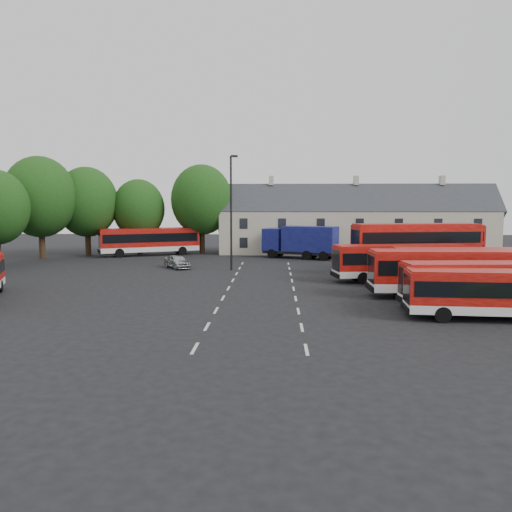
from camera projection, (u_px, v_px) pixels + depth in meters
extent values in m
plane|color=black|center=(226.00, 293.00, 36.28)|extent=(140.00, 140.00, 0.00)
cube|color=beige|center=(195.00, 348.00, 22.36)|extent=(0.15, 1.80, 0.01)
cube|color=beige|center=(207.00, 326.00, 26.34)|extent=(0.15, 1.80, 0.01)
cube|color=beige|center=(216.00, 310.00, 30.31)|extent=(0.15, 1.80, 0.01)
cube|color=beige|center=(223.00, 298.00, 34.29)|extent=(0.15, 1.80, 0.01)
cube|color=beige|center=(228.00, 288.00, 38.26)|extent=(0.15, 1.80, 0.01)
cube|color=beige|center=(233.00, 280.00, 42.24)|extent=(0.15, 1.80, 0.01)
cube|color=beige|center=(237.00, 274.00, 46.21)|extent=(0.15, 1.80, 0.01)
cube|color=beige|center=(240.00, 268.00, 50.19)|extent=(0.15, 1.80, 0.01)
cube|color=beige|center=(242.00, 263.00, 54.16)|extent=(0.15, 1.80, 0.01)
cube|color=beige|center=(306.00, 350.00, 22.17)|extent=(0.15, 1.80, 0.01)
cube|color=beige|center=(302.00, 327.00, 26.14)|extent=(0.15, 1.80, 0.01)
cube|color=beige|center=(298.00, 311.00, 30.12)|extent=(0.15, 1.80, 0.01)
cube|color=beige|center=(296.00, 299.00, 34.09)|extent=(0.15, 1.80, 0.01)
cube|color=beige|center=(294.00, 289.00, 38.07)|extent=(0.15, 1.80, 0.01)
cube|color=beige|center=(292.00, 281.00, 42.04)|extent=(0.15, 1.80, 0.01)
cube|color=beige|center=(291.00, 274.00, 46.02)|extent=(0.15, 1.80, 0.01)
cube|color=beige|center=(289.00, 268.00, 49.99)|extent=(0.15, 1.80, 0.01)
cube|color=beige|center=(288.00, 264.00, 53.97)|extent=(0.15, 1.80, 0.01)
cylinder|color=black|center=(42.00, 240.00, 58.85)|extent=(0.70, 0.70, 4.38)
ellipsoid|color=#153E11|center=(40.00, 197.00, 58.32)|extent=(8.25, 8.25, 9.49)
cylinder|color=black|center=(88.00, 239.00, 62.69)|extent=(0.70, 0.70, 4.02)
ellipsoid|color=#153E11|center=(87.00, 202.00, 62.20)|extent=(7.59, 7.59, 8.73)
cylinder|color=black|center=(140.00, 240.00, 64.47)|extent=(0.70, 0.70, 3.50)
ellipsoid|color=#153E11|center=(139.00, 209.00, 64.04)|extent=(6.60, 6.60, 7.59)
cylinder|color=black|center=(202.00, 237.00, 65.11)|extent=(0.70, 0.70, 4.20)
ellipsoid|color=#153E11|center=(202.00, 200.00, 64.60)|extent=(7.92, 7.92, 9.11)
cube|color=beige|center=(355.00, 232.00, 65.25)|extent=(35.00, 7.00, 5.50)
cube|color=#2D3035|center=(355.00, 211.00, 64.96)|extent=(35.70, 7.13, 7.13)
cube|color=beige|center=(271.00, 181.00, 64.98)|extent=(0.60, 0.90, 1.20)
cube|color=beige|center=(356.00, 180.00, 64.55)|extent=(0.60, 0.90, 1.20)
cube|color=beige|center=(442.00, 180.00, 64.12)|extent=(0.60, 0.90, 1.20)
cube|color=silver|center=(497.00, 308.00, 27.71)|extent=(10.03, 2.99, 0.49)
cube|color=#9F1109|center=(498.00, 288.00, 27.59)|extent=(10.03, 2.99, 1.75)
cube|color=black|center=(498.00, 287.00, 27.58)|extent=(9.64, 3.01, 0.85)
cube|color=#9F1109|center=(499.00, 271.00, 27.49)|extent=(9.83, 2.88, 0.11)
cylinder|color=black|center=(443.00, 315.00, 27.09)|extent=(0.92, 0.32, 0.90)
cube|color=silver|center=(488.00, 298.00, 30.30)|extent=(10.54, 3.03, 0.52)
cube|color=#9F1109|center=(489.00, 279.00, 30.18)|extent=(10.54, 3.03, 1.84)
cube|color=black|center=(489.00, 278.00, 30.17)|extent=(10.12, 3.06, 0.90)
cube|color=#9F1109|center=(490.00, 263.00, 30.08)|extent=(10.32, 2.92, 0.11)
cylinder|color=black|center=(441.00, 306.00, 29.18)|extent=(0.96, 0.32, 0.95)
cube|color=silver|center=(455.00, 286.00, 34.39)|extent=(11.65, 2.70, 0.58)
cube|color=#9F1109|center=(456.00, 267.00, 34.25)|extent=(11.65, 2.70, 2.06)
cube|color=black|center=(456.00, 266.00, 34.24)|extent=(11.18, 2.77, 1.00)
cube|color=#9F1109|center=(457.00, 251.00, 34.14)|extent=(11.41, 2.60, 0.13)
cylinder|color=black|center=(405.00, 293.00, 33.36)|extent=(1.06, 0.30, 1.06)
cylinder|color=black|center=(502.00, 287.00, 35.48)|extent=(1.06, 0.30, 1.06)
cube|color=silver|center=(465.00, 278.00, 38.17)|extent=(11.03, 2.81, 0.55)
cube|color=#9F1109|center=(466.00, 262.00, 38.04)|extent=(11.03, 2.81, 1.94)
cube|color=black|center=(466.00, 262.00, 38.04)|extent=(10.60, 2.85, 0.95)
cube|color=#9F1109|center=(467.00, 249.00, 37.94)|extent=(10.81, 2.70, 0.12)
cylinder|color=black|center=(422.00, 284.00, 37.32)|extent=(1.00, 0.31, 1.00)
cylinder|color=black|center=(506.00, 280.00, 39.08)|extent=(1.00, 0.31, 1.00)
cube|color=silver|center=(399.00, 272.00, 41.66)|extent=(11.09, 4.18, 0.54)
cube|color=#9F1109|center=(399.00, 258.00, 41.53)|extent=(11.09, 4.18, 1.92)
cube|color=black|center=(399.00, 257.00, 41.53)|extent=(10.68, 4.17, 0.94)
cube|color=#9F1109|center=(399.00, 245.00, 41.43)|extent=(10.86, 4.05, 0.12)
cylinder|color=black|center=(363.00, 278.00, 40.17)|extent=(1.02, 0.43, 0.99)
cylinder|color=black|center=(432.00, 273.00, 43.21)|extent=(1.02, 0.43, 0.99)
cube|color=silver|center=(415.00, 266.00, 45.28)|extent=(11.69, 4.53, 0.57)
cube|color=#9F1109|center=(416.00, 244.00, 45.06)|extent=(11.69, 4.53, 3.47)
cube|color=black|center=(415.00, 252.00, 45.14)|extent=(11.25, 4.52, 0.99)
cube|color=#9F1109|center=(416.00, 224.00, 44.88)|extent=(11.44, 4.39, 0.12)
cylinder|color=black|center=(381.00, 272.00, 43.66)|extent=(1.07, 0.47, 1.04)
cylinder|color=black|center=(446.00, 267.00, 46.95)|extent=(1.07, 0.47, 1.04)
cube|color=black|center=(416.00, 237.00, 44.99)|extent=(11.25, 4.52, 0.99)
cube|color=silver|center=(426.00, 262.00, 48.87)|extent=(11.05, 4.26, 0.54)
cube|color=#9F1109|center=(427.00, 243.00, 48.67)|extent=(11.05, 4.26, 3.29)
cube|color=black|center=(427.00, 249.00, 48.74)|extent=(10.64, 4.25, 0.93)
cube|color=#9F1109|center=(427.00, 225.00, 48.50)|extent=(10.82, 4.13, 0.12)
cylinder|color=black|center=(397.00, 267.00, 47.36)|extent=(1.01, 0.44, 0.98)
cylinder|color=black|center=(453.00, 263.00, 50.45)|extent=(1.01, 0.44, 0.98)
cube|color=black|center=(427.00, 236.00, 48.61)|extent=(10.64, 4.25, 0.93)
cube|color=silver|center=(150.00, 249.00, 62.58)|extent=(12.12, 7.56, 0.60)
cube|color=#9F1109|center=(150.00, 238.00, 62.43)|extent=(12.12, 7.56, 2.14)
cube|color=black|center=(150.00, 237.00, 62.43)|extent=(11.70, 7.41, 1.04)
cube|color=#9F1109|center=(149.00, 229.00, 62.32)|extent=(11.85, 7.35, 0.13)
cylinder|color=black|center=(120.00, 253.00, 60.00)|extent=(1.13, 0.74, 1.10)
cylinder|color=black|center=(178.00, 249.00, 65.22)|extent=(1.13, 0.74, 1.10)
cube|color=black|center=(300.00, 252.00, 59.10)|extent=(8.94, 5.58, 0.33)
cube|color=navy|center=(275.00, 239.00, 60.35)|extent=(3.08, 3.37, 2.62)
cube|color=black|center=(267.00, 236.00, 60.76)|extent=(1.02, 2.18, 1.31)
cube|color=navy|center=(310.00, 239.00, 58.40)|extent=(6.80, 4.96, 2.95)
cylinder|color=black|center=(272.00, 254.00, 59.32)|extent=(1.12, 0.71, 1.09)
cylinder|color=black|center=(330.00, 254.00, 58.81)|extent=(1.12, 0.71, 1.09)
imported|color=#ADB0B5|center=(177.00, 261.00, 50.11)|extent=(3.60, 4.25, 1.37)
cylinder|color=black|center=(231.00, 214.00, 48.12)|extent=(0.20, 0.20, 10.99)
cube|color=black|center=(234.00, 156.00, 47.61)|extent=(0.71, 0.43, 0.20)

